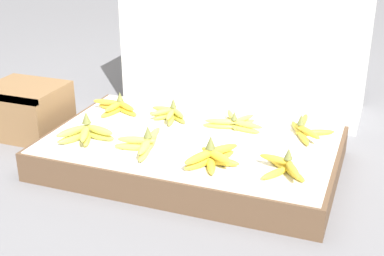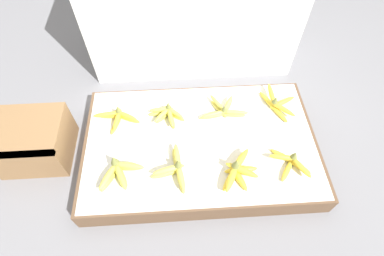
{
  "view_description": "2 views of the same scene",
  "coord_description": "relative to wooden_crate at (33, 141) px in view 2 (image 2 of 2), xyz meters",
  "views": [
    {
      "loc": [
        0.7,
        -1.86,
        1.02
      ],
      "look_at": [
        -0.0,
        0.01,
        0.17
      ],
      "focal_mm": 50.0,
      "sensor_mm": 36.0,
      "label": 1
    },
    {
      "loc": [
        -0.09,
        -0.81,
        1.39
      ],
      "look_at": [
        -0.04,
        0.06,
        0.14
      ],
      "focal_mm": 28.0,
      "sensor_mm": 36.0,
      "label": 2
    }
  ],
  "objects": [
    {
      "name": "ground_plane",
      "position": [
        0.85,
        -0.05,
        -0.12
      ],
      "size": [
        10.0,
        10.0,
        0.0
      ],
      "primitive_type": "plane",
      "color": "slate"
    },
    {
      "name": "display_platform",
      "position": [
        0.85,
        -0.05,
        -0.05
      ],
      "size": [
        1.18,
        0.73,
        0.12
      ],
      "color": "brown",
      "rests_on": "ground_plane"
    },
    {
      "name": "back_vendor_table",
      "position": [
        0.85,
        0.71,
        0.27
      ],
      "size": [
        1.22,
        0.42,
        0.77
      ],
      "color": "white",
      "rests_on": "ground_plane"
    },
    {
      "name": "wooden_crate",
      "position": [
        0.0,
        0.0,
        0.0
      ],
      "size": [
        0.34,
        0.3,
        0.23
      ],
      "color": "olive",
      "rests_on": "ground_plane"
    },
    {
      "name": "banana_bunch_front_left",
      "position": [
        0.46,
        -0.22,
        0.04
      ],
      "size": [
        0.21,
        0.17,
        0.11
      ],
      "color": "gold",
      "rests_on": "display_platform"
    },
    {
      "name": "banana_bunch_front_midleft",
      "position": [
        0.72,
        -0.22,
        0.04
      ],
      "size": [
        0.17,
        0.25,
        0.1
      ],
      "color": "#DBCC4C",
      "rests_on": "display_platform"
    },
    {
      "name": "banana_bunch_front_midright",
      "position": [
        1.0,
        -0.25,
        0.04
      ],
      "size": [
        0.19,
        0.23,
        0.11
      ],
      "color": "gold",
      "rests_on": "display_platform"
    },
    {
      "name": "banana_bunch_front_right",
      "position": [
        1.26,
        -0.22,
        0.04
      ],
      "size": [
        0.19,
        0.19,
        0.09
      ],
      "color": "gold",
      "rests_on": "display_platform"
    },
    {
      "name": "banana_bunch_middle_left",
      "position": [
        0.42,
        0.1,
        0.04
      ],
      "size": [
        0.24,
        0.15,
        0.09
      ],
      "color": "gold",
      "rests_on": "display_platform"
    },
    {
      "name": "banana_bunch_middle_midleft",
      "position": [
        0.68,
        0.11,
        0.03
      ],
      "size": [
        0.2,
        0.15,
        0.09
      ],
      "color": "gold",
      "rests_on": "display_platform"
    },
    {
      "name": "banana_bunch_middle_midright",
      "position": [
        0.98,
        0.12,
        0.03
      ],
      "size": [
        0.26,
        0.16,
        0.08
      ],
      "color": "#DBCC4C",
      "rests_on": "display_platform"
    },
    {
      "name": "banana_bunch_middle_right",
      "position": [
        1.27,
        0.14,
        0.03
      ],
      "size": [
        0.2,
        0.26,
        0.09
      ],
      "color": "gold",
      "rests_on": "display_platform"
    }
  ]
}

